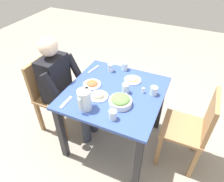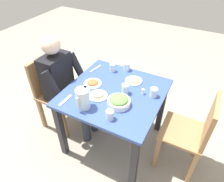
% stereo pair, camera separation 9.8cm
% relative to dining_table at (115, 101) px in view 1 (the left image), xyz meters
% --- Properties ---
extents(ground_plane, '(8.00, 8.00, 0.00)m').
position_rel_dining_table_xyz_m(ground_plane, '(0.00, 0.00, -0.61)').
color(ground_plane, gray).
extents(dining_table, '(0.92, 0.92, 0.73)m').
position_rel_dining_table_xyz_m(dining_table, '(0.00, 0.00, 0.00)').
color(dining_table, '#334C99').
rests_on(dining_table, ground_plane).
extents(chair_near, '(0.40, 0.40, 0.89)m').
position_rel_dining_table_xyz_m(chair_near, '(0.05, -0.78, -0.10)').
color(chair_near, '#997047').
rests_on(chair_near, ground_plane).
extents(chair_far, '(0.40, 0.40, 0.89)m').
position_rel_dining_table_xyz_m(chair_far, '(-0.06, 0.78, -0.10)').
color(chair_far, '#997047').
rests_on(chair_far, ground_plane).
extents(diner_near, '(0.48, 0.53, 1.19)m').
position_rel_dining_table_xyz_m(diner_near, '(0.05, -0.58, 0.04)').
color(diner_near, black).
rests_on(diner_near, ground_plane).
extents(water_pitcher, '(0.16, 0.12, 0.19)m').
position_rel_dining_table_xyz_m(water_pitcher, '(0.32, -0.14, 0.22)').
color(water_pitcher, silver).
rests_on(water_pitcher, dining_table).
extents(salad_bowl, '(0.21, 0.21, 0.09)m').
position_rel_dining_table_xyz_m(salad_bowl, '(0.15, 0.12, 0.16)').
color(salad_bowl, white).
rests_on(salad_bowl, dining_table).
extents(plate_rice_curry, '(0.18, 0.18, 0.04)m').
position_rel_dining_table_xyz_m(plate_rice_curry, '(-0.00, -0.25, 0.14)').
color(plate_rice_curry, white).
rests_on(plate_rice_curry, dining_table).
extents(plate_fries, '(0.17, 0.17, 0.04)m').
position_rel_dining_table_xyz_m(plate_fries, '(-0.24, 0.10, 0.14)').
color(plate_fries, white).
rests_on(plate_fries, dining_table).
extents(plate_beans, '(0.18, 0.18, 0.06)m').
position_rel_dining_table_xyz_m(plate_beans, '(0.14, -0.10, 0.14)').
color(plate_beans, white).
rests_on(plate_beans, dining_table).
extents(water_glass_center, '(0.07, 0.07, 0.09)m').
position_rel_dining_table_xyz_m(water_glass_center, '(-0.40, -0.06, 0.16)').
color(water_glass_center, silver).
rests_on(water_glass_center, dining_table).
extents(water_glass_near_left, '(0.07, 0.07, 0.09)m').
position_rel_dining_table_xyz_m(water_glass_near_left, '(0.34, 0.13, 0.16)').
color(water_glass_near_left, silver).
rests_on(water_glass_near_left, dining_table).
extents(water_glass_far_right, '(0.07, 0.07, 0.10)m').
position_rel_dining_table_xyz_m(water_glass_far_right, '(-0.03, 0.10, 0.17)').
color(water_glass_far_right, silver).
rests_on(water_glass_far_right, dining_table).
extents(water_glass_near_right, '(0.06, 0.06, 0.09)m').
position_rel_dining_table_xyz_m(water_glass_near_right, '(-0.31, -0.18, 0.17)').
color(water_glass_near_right, silver).
rests_on(water_glass_near_right, dining_table).
extents(water_glass_far_left, '(0.07, 0.07, 0.09)m').
position_rel_dining_table_xyz_m(water_glass_far_left, '(-0.11, 0.35, 0.16)').
color(water_glass_far_left, silver).
rests_on(water_glass_far_left, dining_table).
extents(salt_shaker, '(0.03, 0.03, 0.05)m').
position_rel_dining_table_xyz_m(salt_shaker, '(-0.09, 0.25, 0.15)').
color(salt_shaker, white).
rests_on(salt_shaker, dining_table).
extents(fork_near, '(0.17, 0.03, 0.01)m').
position_rel_dining_table_xyz_m(fork_near, '(0.33, -0.34, 0.12)').
color(fork_near, silver).
rests_on(fork_near, dining_table).
extents(knife_near, '(0.19, 0.05, 0.01)m').
position_rel_dining_table_xyz_m(knife_near, '(-0.26, -0.37, 0.12)').
color(knife_near, silver).
rests_on(knife_near, dining_table).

